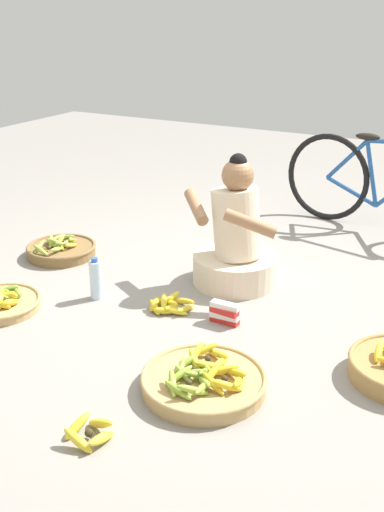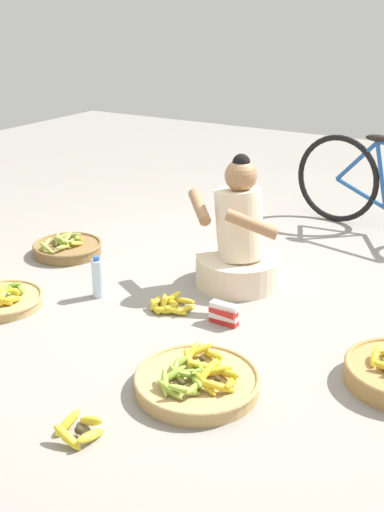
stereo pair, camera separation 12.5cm
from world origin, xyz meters
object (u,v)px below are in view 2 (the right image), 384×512
Objects in this scene: banana_basket_near_bicycle at (3,299)px; loose_bananas_front_left at (79,429)px; banana_basket_back_center at (197,381)px; loose_bananas_back_left at (169,305)px; water_bottle at (98,278)px; vendor_woman_front at (238,244)px; packet_carton_stack at (224,314)px; banana_basket_front_center at (67,247)px.

banana_basket_near_bicycle reaches higher than loose_bananas_front_left.
banana_basket_back_center is at bearing -5.89° from banana_basket_near_bicycle.
banana_basket_near_bicycle is 1.83× the size of loose_bananas_back_left.
water_bottle is at bearing 152.11° from banana_basket_back_center.
vendor_woman_front reaches higher than packet_carton_stack.
packet_carton_stack reaches higher than loose_bananas_front_left.
packet_carton_stack is at bearing 107.37° from banana_basket_back_center.
banana_basket_near_bicycle is 2.84× the size of packet_carton_stack.
packet_carton_stack is (1.18, 0.46, 0.02)m from banana_basket_near_bicycle.
banana_basket_front_center is (-0.22, 0.79, 0.01)m from banana_basket_near_bicycle.
banana_basket_near_bicycle is at bearing -151.88° from loose_bananas_back_left.
water_bottle is at bearing -34.18° from banana_basket_front_center.
packet_carton_stack reaches higher than loose_bananas_back_left.
banana_basket_near_bicycle is 2.54× the size of loose_bananas_front_left.
banana_basket_front_center reaches higher than loose_bananas_front_left.
vendor_woman_front is at bearing 8.10° from banana_basket_front_center.
packet_carton_stack is (-0.19, 0.60, 0.01)m from banana_basket_back_center.
loose_bananas_front_left is at bearing -54.47° from water_bottle.
vendor_woman_front is 1.25m from banana_basket_front_center.
banana_basket_back_center is at bearing -72.63° from packet_carton_stack.
banana_basket_front_center is 1.98m from loose_bananas_front_left.
banana_basket_back_center is (0.36, -1.11, -0.21)m from vendor_woman_front.
banana_basket_front_center reaches higher than packet_carton_stack.
water_bottle is at bearing -174.03° from packet_carton_stack.
banana_basket_front_center is 1.11m from loose_bananas_back_left.
water_bottle is at bearing 125.53° from loose_bananas_front_left.
vendor_woman_front is 0.57m from packet_carton_stack.
vendor_woman_front is 4.41× the size of loose_bananas_front_left.
banana_basket_front_center is at bearing 149.61° from banana_basket_back_center.
loose_bananas_back_left is 0.46m from water_bottle.
water_bottle is at bearing -170.94° from loose_bananas_back_left.
banana_basket_back_center is 0.57m from loose_bananas_front_left.
water_bottle reaches higher than banana_basket_front_center.
banana_basket_front_center is 2.57× the size of loose_bananas_front_left.
banana_basket_near_bicycle is at bearing -74.76° from banana_basket_front_center.
banana_basket_back_center is (1.37, -0.14, 0.00)m from banana_basket_near_bicycle.
loose_bananas_back_left is at bearing -178.12° from packet_carton_stack.
vendor_woman_front reaches higher than banana_basket_near_bicycle.
banana_basket_front_center is at bearing 105.24° from banana_basket_near_bicycle.
loose_bananas_front_left is at bearing -92.58° from packet_carton_stack.
banana_basket_near_bicycle is at bearing -136.29° from vendor_woman_front.
banana_basket_front_center is 1.44m from packet_carton_stack.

